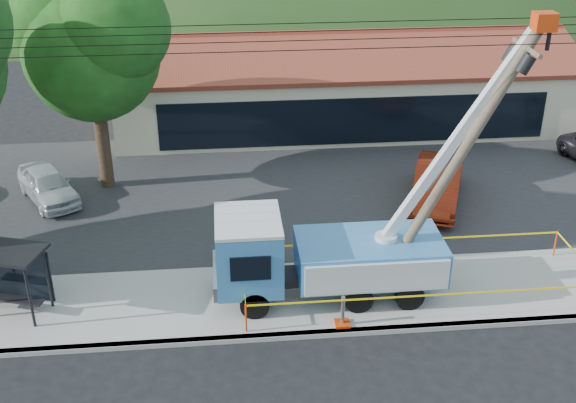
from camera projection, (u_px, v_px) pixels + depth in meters
The scene contains 12 objects.
ground at pixel (313, 385), 19.39m from camera, with size 120.00×120.00×0.00m, color black.
curb at pixel (304, 335), 21.22m from camera, with size 60.00×0.25×0.15m, color #A7A49C.
sidewalk at pixel (297, 298), 22.91m from camera, with size 60.00×4.00×0.15m, color #A7A49C.
parking_lot at pixel (276, 189), 30.02m from camera, with size 60.00×12.00×0.10m, color #28282B.
strip_mall at pixel (341, 85), 36.61m from camera, with size 22.50×8.53×4.67m.
tree_lot at pixel (90, 41), 27.50m from camera, with size 6.30×5.60×8.94m.
utility_truck at pixel (323, 252), 22.32m from camera, with size 9.57×3.82×8.81m.
leaning_pole at pixel (461, 154), 21.08m from camera, with size 4.47×1.83×8.70m.
bus_shelter at pixel (9, 265), 21.53m from camera, with size 2.62×2.05×2.22m.
caution_tape at pixel (414, 271), 22.85m from camera, with size 10.90×3.34×0.97m.
car_silver at pixel (51, 202), 29.08m from camera, with size 1.58×3.93×1.34m, color silver.
car_red at pixel (435, 205), 28.87m from camera, with size 1.74×5.00×1.65m, color maroon.
Camera 1 is at (-2.16, -14.90, 13.20)m, focal length 45.00 mm.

